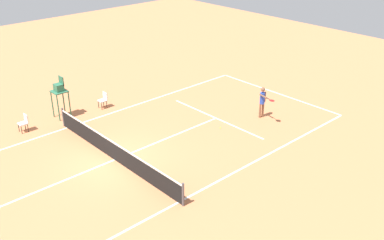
# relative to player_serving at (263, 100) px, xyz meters

# --- Properties ---
(ground_plane) EXTENTS (60.00, 60.00, 0.00)m
(ground_plane) POSITION_rel_player_serving_xyz_m (1.68, 8.83, -1.09)
(ground_plane) COLOR #D37A4C
(court_lines) EXTENTS (9.32, 24.98, 0.01)m
(court_lines) POSITION_rel_player_serving_xyz_m (1.68, 8.83, -1.08)
(court_lines) COLOR white
(court_lines) RESTS_ON ground
(tennis_net) EXTENTS (9.92, 0.10, 1.07)m
(tennis_net) POSITION_rel_player_serving_xyz_m (1.68, 8.83, -0.59)
(tennis_net) COLOR #4C4C51
(tennis_net) RESTS_ON ground
(player_serving) EXTENTS (1.27, 0.78, 1.81)m
(player_serving) POSITION_rel_player_serving_xyz_m (0.00, 0.00, 0.00)
(player_serving) COLOR brown
(player_serving) RESTS_ON ground
(tennis_ball) EXTENTS (0.07, 0.07, 0.07)m
(tennis_ball) POSITION_rel_player_serving_xyz_m (0.62, 2.72, -1.05)
(tennis_ball) COLOR #CCE033
(tennis_ball) RESTS_ON ground
(umpire_chair) EXTENTS (0.80, 0.80, 2.41)m
(umpire_chair) POSITION_rel_player_serving_xyz_m (7.72, 8.32, 0.52)
(umpire_chair) COLOR #2D6B4C
(umpire_chair) RESTS_ON ground
(courtside_chair_near) EXTENTS (0.44, 0.46, 0.95)m
(courtside_chair_near) POSITION_rel_player_serving_xyz_m (7.45, 10.67, -0.55)
(courtside_chair_near) COLOR #262626
(courtside_chair_near) RESTS_ON ground
(courtside_chair_mid) EXTENTS (0.44, 0.46, 0.95)m
(courtside_chair_mid) POSITION_rel_player_serving_xyz_m (7.27, 5.87, -0.55)
(courtside_chair_mid) COLOR #262626
(courtside_chair_mid) RESTS_ON ground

